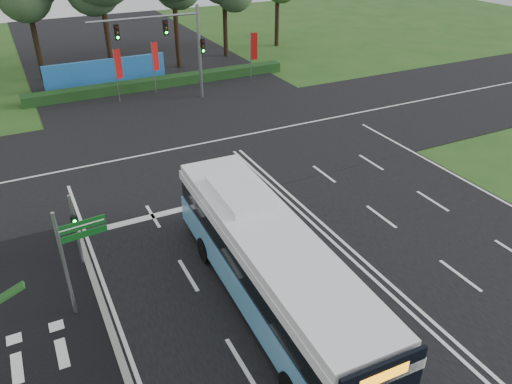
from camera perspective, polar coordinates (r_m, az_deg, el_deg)
ground at (r=23.21m, az=7.78°, el=-4.85°), size 120.00×120.00×0.00m
road_main at (r=23.20m, az=7.78°, el=-4.81°), size 20.00×120.00×0.04m
road_cross at (r=32.48m, az=-4.01°, el=5.94°), size 120.00×14.00×0.05m
bike_path at (r=18.10m, az=-23.09°, el=-19.50°), size 5.00×18.00×0.06m
kerb_strip at (r=18.08m, az=-15.31°, el=-17.65°), size 0.25×18.00×0.12m
city_bus at (r=18.12m, az=1.60°, el=-8.53°), size 3.11×12.88×3.67m
pedestrian_signal at (r=21.47m, az=-19.90°, el=-3.91°), size 0.29×0.41×3.32m
street_sign at (r=18.52m, az=-20.25°, el=-6.28°), size 1.71×0.25×4.40m
banner_flag_left at (r=39.91m, az=-15.52°, el=13.58°), size 0.58×0.26×4.11m
banner_flag_mid at (r=41.45m, az=-11.47°, el=14.62°), size 0.57×0.27×4.10m
banner_flag_right at (r=43.80m, az=-0.32°, el=16.03°), size 0.60×0.19×4.16m
traffic_light_gantry at (r=38.73m, az=-9.14°, el=16.80°), size 8.41×0.28×7.00m
hedge at (r=43.47m, az=-10.68°, el=12.24°), size 22.00×1.20×0.80m
blue_hoarding at (r=44.77m, az=-16.75°, el=12.96°), size 10.00×0.30×2.20m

